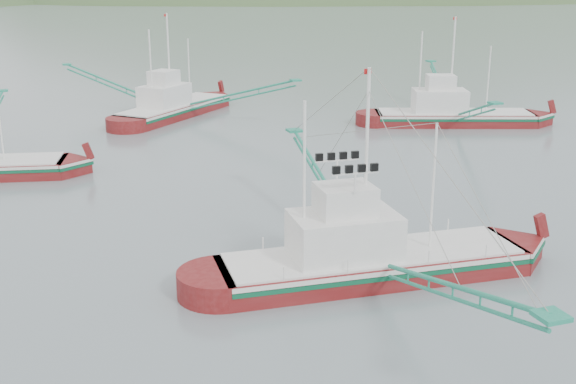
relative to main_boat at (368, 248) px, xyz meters
name	(u,v)px	position (x,y,z in m)	size (l,w,h in m)	color
ground	(333,299)	(-2.41, -1.60, -1.52)	(1200.00, 1200.00, 0.00)	slate
main_boat	(368,248)	(0.00, 0.00, 0.00)	(14.70, 26.24, 10.62)	#620E0F
bg_boat_far	(173,93)	(-1.16, 42.38, 0.81)	(22.23, 22.26, 10.82)	#620E0F
bg_boat_right	(454,103)	(22.87, 29.65, 0.58)	(15.09, 25.62, 10.73)	#620E0F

